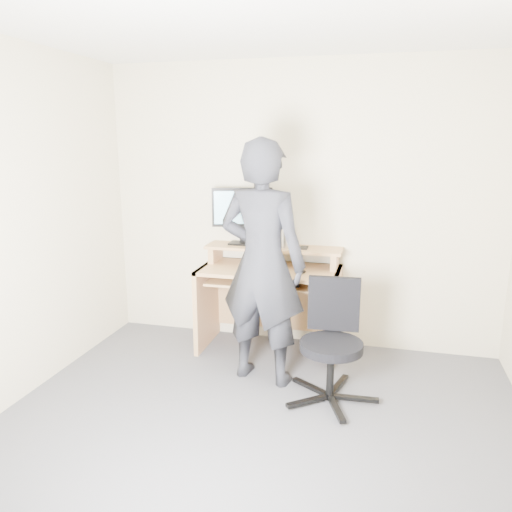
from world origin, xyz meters
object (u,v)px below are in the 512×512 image
at_px(monitor, 242,211).
at_px(office_chair, 332,337).
at_px(desk, 271,288).
at_px(person, 262,264).

relative_size(monitor, office_chair, 0.61).
distance_m(desk, office_chair, 0.99).
xyz_separation_m(monitor, person, (0.36, -0.71, -0.29)).
bearing_deg(office_chair, monitor, 133.44).
relative_size(desk, monitor, 2.31).
distance_m(monitor, person, 0.84).
distance_m(office_chair, person, 0.74).
bearing_deg(desk, monitor, 161.87).
height_order(office_chair, person, person).
xyz_separation_m(desk, office_chair, (0.62, -0.77, -0.09)).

